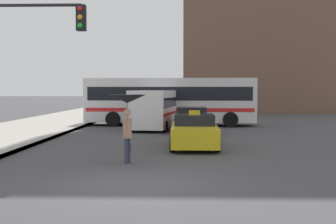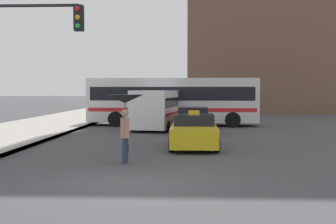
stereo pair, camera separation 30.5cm
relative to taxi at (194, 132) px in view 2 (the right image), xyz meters
The scene contains 7 objects.
ground_plane 7.60m from the taxi, 101.92° to the right, with size 300.00×300.00×0.00m, color #424244.
taxi is the anchor object (origin of this frame).
sedan_red 6.46m from the taxi, 90.07° to the left, with size 1.91×4.34×1.40m.
ambulance_van 8.72m from the taxi, 104.54° to the left, with size 2.65×5.25×2.30m.
city_bus 11.73m from the taxi, 96.39° to the left, with size 11.04×3.03×3.07m.
pedestrian_with_umbrella 4.82m from the taxi, 118.40° to the right, with size 1.20×1.20×2.20m.
traffic_light 7.67m from the taxi, 142.03° to the right, with size 3.61×0.38×5.28m.
Camera 2 is at (1.45, -11.43, 2.36)m, focal length 50.00 mm.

